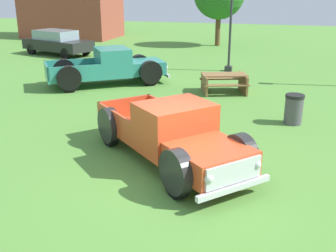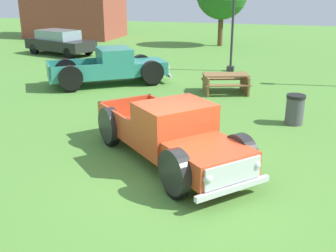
{
  "view_description": "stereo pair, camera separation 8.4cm",
  "coord_description": "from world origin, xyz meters",
  "px_view_note": "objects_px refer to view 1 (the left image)",
  "views": [
    {
      "loc": [
        1.95,
        -8.11,
        4.16
      ],
      "look_at": [
        -0.6,
        0.91,
        0.9
      ],
      "focal_mm": 43.3,
      "sensor_mm": 36.0,
      "label": 1
    },
    {
      "loc": [
        2.03,
        -8.09,
        4.16
      ],
      "look_at": [
        -0.6,
        0.91,
        0.9
      ],
      "focal_mm": 43.3,
      "sensor_mm": 36.0,
      "label": 2
    }
  ],
  "objects_px": {
    "pickup_truck_behind_left": "(114,67)",
    "lamp_post_far": "(230,27)",
    "picnic_table": "(224,81)",
    "trash_can": "(294,109)",
    "pickup_truck_foreground": "(176,137)",
    "sedan_distant_b": "(57,42)"
  },
  "relations": [
    {
      "from": "pickup_truck_foreground",
      "to": "trash_can",
      "type": "height_order",
      "value": "pickup_truck_foreground"
    },
    {
      "from": "pickup_truck_foreground",
      "to": "picnic_table",
      "type": "xyz_separation_m",
      "value": [
        0.08,
        7.38,
        -0.24
      ]
    },
    {
      "from": "lamp_post_far",
      "to": "picnic_table",
      "type": "xyz_separation_m",
      "value": [
        0.42,
        -4.52,
        -1.71
      ]
    },
    {
      "from": "picnic_table",
      "to": "trash_can",
      "type": "height_order",
      "value": "trash_can"
    },
    {
      "from": "pickup_truck_foreground",
      "to": "picnic_table",
      "type": "distance_m",
      "value": 7.38
    },
    {
      "from": "picnic_table",
      "to": "trash_can",
      "type": "bearing_deg",
      "value": -50.98
    },
    {
      "from": "pickup_truck_foreground",
      "to": "sedan_distant_b",
      "type": "bearing_deg",
      "value": 129.03
    },
    {
      "from": "pickup_truck_behind_left",
      "to": "picnic_table",
      "type": "bearing_deg",
      "value": -2.9
    },
    {
      "from": "lamp_post_far",
      "to": "picnic_table",
      "type": "relative_size",
      "value": 1.92
    },
    {
      "from": "sedan_distant_b",
      "to": "trash_can",
      "type": "distance_m",
      "value": 17.39
    },
    {
      "from": "pickup_truck_foreground",
      "to": "lamp_post_far",
      "type": "xyz_separation_m",
      "value": [
        -0.33,
        11.9,
        1.47
      ]
    },
    {
      "from": "sedan_distant_b",
      "to": "lamp_post_far",
      "type": "height_order",
      "value": "lamp_post_far"
    },
    {
      "from": "pickup_truck_foreground",
      "to": "trash_can",
      "type": "distance_m",
      "value": 4.92
    },
    {
      "from": "sedan_distant_b",
      "to": "trash_can",
      "type": "height_order",
      "value": "sedan_distant_b"
    },
    {
      "from": "pickup_truck_behind_left",
      "to": "sedan_distant_b",
      "type": "bearing_deg",
      "value": 135.63
    },
    {
      "from": "pickup_truck_foreground",
      "to": "pickup_truck_behind_left",
      "type": "height_order",
      "value": "pickup_truck_behind_left"
    },
    {
      "from": "picnic_table",
      "to": "pickup_truck_behind_left",
      "type": "bearing_deg",
      "value": 177.1
    },
    {
      "from": "picnic_table",
      "to": "trash_can",
      "type": "xyz_separation_m",
      "value": [
        2.69,
        -3.32,
        -0.01
      ]
    },
    {
      "from": "sedan_distant_b",
      "to": "picnic_table",
      "type": "height_order",
      "value": "sedan_distant_b"
    },
    {
      "from": "trash_can",
      "to": "sedan_distant_b",
      "type": "bearing_deg",
      "value": 144.74
    },
    {
      "from": "pickup_truck_foreground",
      "to": "sedan_distant_b",
      "type": "relative_size",
      "value": 1.0
    },
    {
      "from": "pickup_truck_behind_left",
      "to": "lamp_post_far",
      "type": "relative_size",
      "value": 1.26
    }
  ]
}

